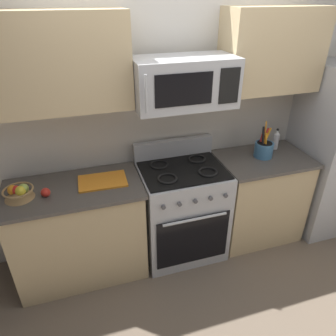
% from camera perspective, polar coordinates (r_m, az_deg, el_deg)
% --- Properties ---
extents(ground_plane, '(16.00, 16.00, 0.00)m').
position_cam_1_polar(ground_plane, '(2.91, 7.04, -22.76)').
color(ground_plane, '#6B5B4C').
extents(wall_back, '(8.00, 0.10, 2.60)m').
position_cam_1_polar(wall_back, '(2.93, 0.42, 9.67)').
color(wall_back, beige).
rests_on(wall_back, ground).
extents(counter_left, '(1.11, 0.60, 0.91)m').
position_cam_1_polar(counter_left, '(2.91, -15.69, -11.00)').
color(counter_left, tan).
rests_on(counter_left, ground).
extents(range_oven, '(0.76, 0.65, 1.09)m').
position_cam_1_polar(range_oven, '(3.02, 2.51, -7.63)').
color(range_oven, '#B2B5BA').
rests_on(range_oven, ground).
extents(counter_right, '(0.87, 0.60, 0.91)m').
position_cam_1_polar(counter_right, '(3.35, 15.99, -5.07)').
color(counter_right, tan).
rests_on(counter_right, ground).
extents(microwave, '(0.79, 0.44, 0.38)m').
position_cam_1_polar(microwave, '(2.51, 2.92, 15.28)').
color(microwave, '#B2B5BA').
extents(upper_cabinets_left, '(1.10, 0.34, 0.68)m').
position_cam_1_polar(upper_cabinets_left, '(2.45, -20.59, 17.33)').
color(upper_cabinets_left, tan).
extents(upper_cabinets_right, '(0.86, 0.34, 0.68)m').
position_cam_1_polar(upper_cabinets_right, '(2.96, 18.36, 19.53)').
color(upper_cabinets_right, tan).
extents(utensil_crock, '(0.17, 0.17, 0.34)m').
position_cam_1_polar(utensil_crock, '(3.11, 16.96, 3.36)').
color(utensil_crock, teal).
rests_on(utensil_crock, counter_right).
extents(fruit_basket, '(0.23, 0.23, 0.10)m').
position_cam_1_polar(fruit_basket, '(2.65, -25.47, -3.99)').
color(fruit_basket, '#9E7A4C').
rests_on(fruit_basket, counter_left).
extents(apple_loose, '(0.07, 0.07, 0.07)m').
position_cam_1_polar(apple_loose, '(2.59, -21.33, -4.15)').
color(apple_loose, red).
rests_on(apple_loose, counter_left).
extents(cutting_board, '(0.40, 0.27, 0.02)m').
position_cam_1_polar(cutting_board, '(2.66, -11.79, -2.32)').
color(cutting_board, orange).
rests_on(cutting_board, counter_left).
extents(bottle_vinegar, '(0.06, 0.06, 0.21)m').
position_cam_1_polar(bottle_vinegar, '(3.30, 18.98, 4.89)').
color(bottle_vinegar, silver).
rests_on(bottle_vinegar, counter_right).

